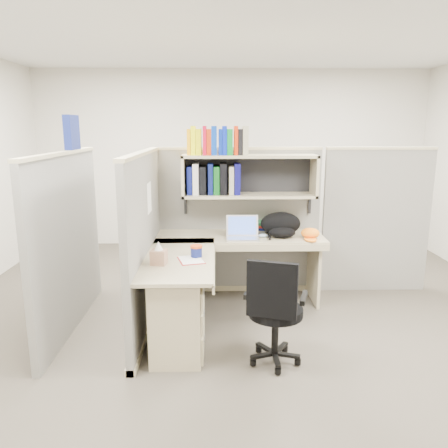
{
  "coord_description": "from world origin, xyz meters",
  "views": [
    {
      "loc": [
        -0.25,
        -3.85,
        1.84
      ],
      "look_at": [
        -0.17,
        0.25,
        0.93
      ],
      "focal_mm": 35.0,
      "sensor_mm": 36.0,
      "label": 1
    }
  ],
  "objects_px": {
    "laptop": "(243,228)",
    "desk": "(198,292)",
    "backpack": "(281,225)",
    "task_chair": "(274,328)",
    "snack_canister": "(196,251)"
  },
  "relations": [
    {
      "from": "laptop",
      "to": "desk",
      "type": "bearing_deg",
      "value": -120.55
    },
    {
      "from": "desk",
      "to": "backpack",
      "type": "distance_m",
      "value": 1.24
    },
    {
      "from": "laptop",
      "to": "backpack",
      "type": "relative_size",
      "value": 0.79
    },
    {
      "from": "desk",
      "to": "task_chair",
      "type": "relative_size",
      "value": 1.94
    },
    {
      "from": "backpack",
      "to": "snack_canister",
      "type": "height_order",
      "value": "backpack"
    },
    {
      "from": "desk",
      "to": "backpack",
      "type": "bearing_deg",
      "value": 44.46
    },
    {
      "from": "snack_canister",
      "to": "task_chair",
      "type": "bearing_deg",
      "value": -41.05
    },
    {
      "from": "laptop",
      "to": "backpack",
      "type": "xyz_separation_m",
      "value": [
        0.41,
        0.11,
        0.01
      ]
    },
    {
      "from": "laptop",
      "to": "task_chair",
      "type": "xyz_separation_m",
      "value": [
        0.18,
        -1.15,
        -0.53
      ]
    },
    {
      "from": "backpack",
      "to": "laptop",
      "type": "bearing_deg",
      "value": -145.19
    },
    {
      "from": "backpack",
      "to": "task_chair",
      "type": "bearing_deg",
      "value": -80.72
    },
    {
      "from": "laptop",
      "to": "snack_canister",
      "type": "height_order",
      "value": "laptop"
    },
    {
      "from": "desk",
      "to": "backpack",
      "type": "relative_size",
      "value": 4.19
    },
    {
      "from": "snack_canister",
      "to": "backpack",
      "type": "bearing_deg",
      "value": 40.5
    },
    {
      "from": "snack_canister",
      "to": "task_chair",
      "type": "relative_size",
      "value": 0.12
    }
  ]
}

